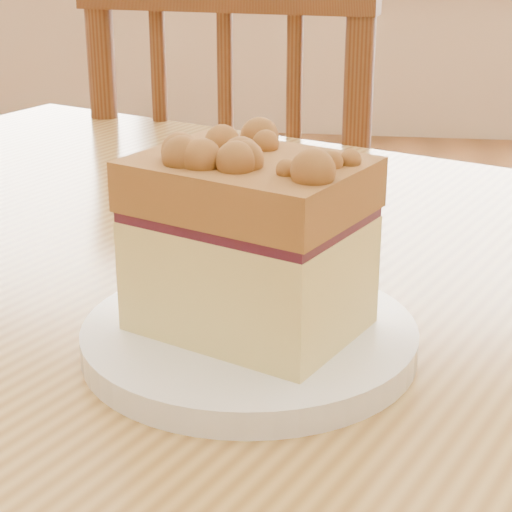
{
  "coord_description": "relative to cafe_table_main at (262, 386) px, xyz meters",
  "views": [
    {
      "loc": [
        0.1,
        -0.35,
        1.01
      ],
      "look_at": [
        0.03,
        0.18,
        0.8
      ],
      "focal_mm": 62.0,
      "sensor_mm": 36.0,
      "label": 1
    }
  ],
  "objects": [
    {
      "name": "cake_slice",
      "position": [
        0.01,
        -0.12,
        0.17
      ],
      "size": [
        0.16,
        0.15,
        0.13
      ],
      "rotation": [
        0.0,
        0.0,
        -0.43
      ],
      "color": "#EADB84",
      "rests_on": "plate"
    },
    {
      "name": "cafe_table_main",
      "position": [
        0.0,
        0.0,
        0.0
      ],
      "size": [
        1.48,
        1.27,
        0.75
      ],
      "rotation": [
        0.0,
        0.0,
        -0.42
      ],
      "color": "tan",
      "rests_on": "ground"
    },
    {
      "name": "cafe_chair_main",
      "position": [
        -0.1,
        0.68,
        -0.17
      ],
      "size": [
        0.5,
        0.5,
        0.97
      ],
      "rotation": [
        0.0,
        0.0,
        2.99
      ],
      "color": "brown",
      "rests_on": "ground"
    },
    {
      "name": "plate",
      "position": [
        0.01,
        -0.12,
        0.1
      ],
      "size": [
        0.21,
        0.21,
        0.02
      ],
      "color": "white",
      "rests_on": "cafe_table_main"
    }
  ]
}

